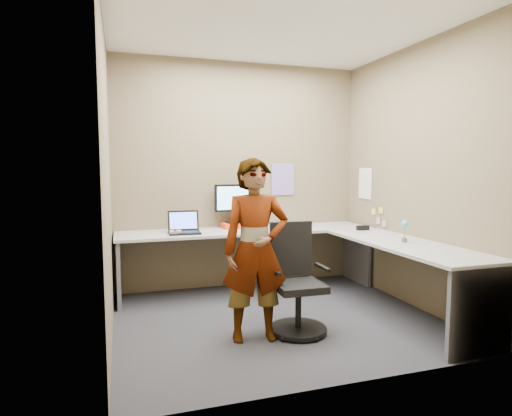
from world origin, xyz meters
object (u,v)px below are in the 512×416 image
object	(u,v)px
desk	(303,249)
person	(256,250)
monitor	(235,200)
office_chair	(296,288)

from	to	relation	value
desk	person	world-z (taller)	person
desk	monitor	size ratio (longest dim) A/B	6.16
monitor	office_chair	size ratio (longest dim) A/B	0.51
office_chair	monitor	bearing A→B (deg)	97.84
monitor	person	bearing A→B (deg)	-101.36
monitor	office_chair	xyz separation A→B (m)	(0.16, -1.49, -0.67)
desk	monitor	distance (m)	1.06
desk	person	distance (m)	1.11
desk	office_chair	xyz separation A→B (m)	(-0.38, -0.71, -0.20)
monitor	person	world-z (taller)	person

